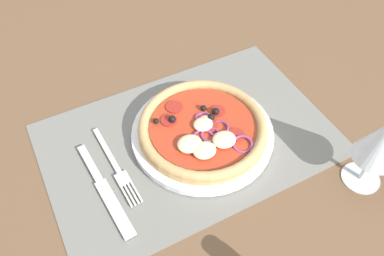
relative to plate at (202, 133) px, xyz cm
name	(u,v)px	position (x,y,z in cm)	size (l,w,h in cm)	color
ground_plane	(188,143)	(2.49, -0.76, -2.29)	(190.00, 140.00, 2.40)	brown
placemat	(188,138)	(2.49, -0.76, -0.89)	(51.44, 33.69, 0.40)	slate
plate	(202,133)	(0.00, 0.00, 0.00)	(25.71, 25.71, 1.37)	white
pizza	(203,128)	(0.04, 0.16, 1.80)	(23.07, 23.07, 2.64)	tan
fork	(117,169)	(16.41, -0.22, -0.47)	(2.53, 18.06, 0.44)	silver
knife	(104,189)	(19.71, 2.71, -0.43)	(3.25, 20.07, 0.62)	silver
wine_glass	(382,142)	(-19.48, 20.16, 9.01)	(7.20, 7.20, 14.90)	silver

